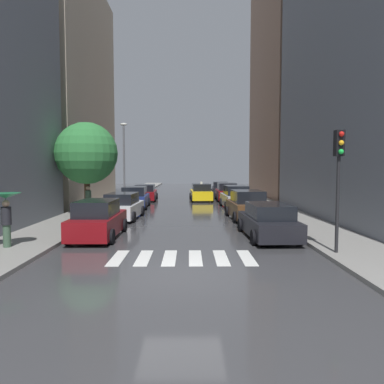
# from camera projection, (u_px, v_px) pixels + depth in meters

# --- Properties ---
(ground_plane) EXTENTS (28.00, 72.00, 0.04)m
(ground_plane) POSITION_uv_depth(u_px,v_px,m) (187.00, 201.00, 34.57)
(ground_plane) COLOR #39393B
(sidewalk_left) EXTENTS (3.00, 72.00, 0.15)m
(sidewalk_left) POSITION_uv_depth(u_px,v_px,m) (119.00, 200.00, 34.52)
(sidewalk_left) COLOR gray
(sidewalk_left) RESTS_ON ground
(sidewalk_right) EXTENTS (3.00, 72.00, 0.15)m
(sidewalk_right) POSITION_uv_depth(u_px,v_px,m) (254.00, 200.00, 34.62)
(sidewalk_right) COLOR gray
(sidewalk_right) RESTS_ON ground
(crosswalk_stripes) EXTENTS (4.95, 2.20, 0.01)m
(crosswalk_stripes) POSITION_uv_depth(u_px,v_px,m) (183.00, 258.00, 12.63)
(crosswalk_stripes) COLOR silver
(crosswalk_stripes) RESTS_ON ground
(building_left_mid) EXTENTS (6.00, 15.61, 19.84)m
(building_left_mid) POSITION_uv_depth(u_px,v_px,m) (62.00, 91.00, 31.94)
(building_left_mid) COLOR #B2A38C
(building_left_mid) RESTS_ON ground
(building_right_near) EXTENTS (6.00, 19.81, 21.80)m
(building_right_near) POSITION_uv_depth(u_px,v_px,m) (379.00, 31.00, 20.48)
(building_right_near) COLOR slate
(building_right_near) RESTS_ON ground
(building_right_mid) EXTENTS (6.00, 15.27, 24.27)m
(building_right_mid) POSITION_uv_depth(u_px,v_px,m) (290.00, 83.00, 38.50)
(building_right_mid) COLOR #8C6B56
(building_right_mid) RESTS_ON ground
(parked_car_left_nearest) EXTENTS (2.00, 4.48, 1.71)m
(parked_car_left_nearest) POSITION_uv_depth(u_px,v_px,m) (98.00, 220.00, 16.18)
(parked_car_left_nearest) COLOR maroon
(parked_car_left_nearest) RESTS_ON ground
(parked_car_left_second) EXTENTS (2.22, 4.52, 1.61)m
(parked_car_left_second) POSITION_uv_depth(u_px,v_px,m) (123.00, 207.00, 22.08)
(parked_car_left_second) COLOR silver
(parked_car_left_second) RESTS_ON ground
(parked_car_left_third) EXTENTS (2.23, 4.68, 1.67)m
(parked_car_left_third) POSITION_uv_depth(u_px,v_px,m) (135.00, 198.00, 28.17)
(parked_car_left_third) COLOR navy
(parked_car_left_third) RESTS_ON ground
(parked_car_left_fourth) EXTENTS (2.28, 4.59, 1.54)m
(parked_car_left_fourth) POSITION_uv_depth(u_px,v_px,m) (145.00, 193.00, 34.32)
(parked_car_left_fourth) COLOR maroon
(parked_car_left_fourth) RESTS_ON ground
(parked_car_right_nearest) EXTENTS (2.24, 4.84, 1.55)m
(parked_car_right_nearest) POSITION_uv_depth(u_px,v_px,m) (268.00, 222.00, 16.18)
(parked_car_right_nearest) COLOR black
(parked_car_right_nearest) RESTS_ON ground
(parked_car_right_second) EXTENTS (2.30, 4.55, 1.77)m
(parked_car_right_second) POSITION_uv_depth(u_px,v_px,m) (247.00, 206.00, 21.94)
(parked_car_right_second) COLOR brown
(parked_car_right_second) RESTS_ON ground
(parked_car_right_third) EXTENTS (2.20, 4.65, 1.76)m
(parked_car_right_third) POSITION_uv_depth(u_px,v_px,m) (235.00, 198.00, 28.03)
(parked_car_right_third) COLOR #B2B7BF
(parked_car_right_third) RESTS_ON ground
(parked_car_right_fourth) EXTENTS (2.08, 4.27, 1.70)m
(parked_car_right_fourth) POSITION_uv_depth(u_px,v_px,m) (227.00, 192.00, 34.23)
(parked_car_right_fourth) COLOR maroon
(parked_car_right_fourth) RESTS_ON ground
(parked_car_right_fifth) EXTENTS (2.17, 4.38, 1.54)m
(parked_car_right_fifth) POSITION_uv_depth(u_px,v_px,m) (220.00, 189.00, 40.87)
(parked_car_right_fifth) COLOR black
(parked_car_right_fifth) RESTS_ON ground
(taxi_midroad) EXTENTS (2.21, 4.70, 1.81)m
(taxi_midroad) POSITION_uv_depth(u_px,v_px,m) (201.00, 193.00, 34.28)
(taxi_midroad) COLOR yellow
(taxi_midroad) RESTS_ON ground
(pedestrian_near_tree) EXTENTS (1.09, 1.09, 2.05)m
(pedestrian_near_tree) POSITION_uv_depth(u_px,v_px,m) (6.00, 207.00, 13.57)
(pedestrian_near_tree) COLOR #38513D
(pedestrian_near_tree) RESTS_ON sidewalk_left
(pedestrian_far_side) EXTENTS (0.36, 0.36, 1.85)m
(pedestrian_far_side) POSITION_uv_depth(u_px,v_px,m) (88.00, 200.00, 22.51)
(pedestrian_far_side) COLOR navy
(pedestrian_far_side) RESTS_ON sidewalk_left
(street_tree_left) EXTENTS (3.86, 3.86, 5.82)m
(street_tree_left) POSITION_uv_depth(u_px,v_px,m) (86.00, 153.00, 22.54)
(street_tree_left) COLOR #513823
(street_tree_left) RESTS_ON sidewalk_left
(traffic_light_right_corner) EXTENTS (0.30, 0.42, 4.30)m
(traffic_light_right_corner) POSITION_uv_depth(u_px,v_px,m) (339.00, 164.00, 12.58)
(traffic_light_right_corner) COLOR black
(traffic_light_right_corner) RESTS_ON sidewalk_right
(lamp_post_left) EXTENTS (0.60, 0.28, 6.92)m
(lamp_post_left) POSITION_uv_depth(u_px,v_px,m) (124.00, 156.00, 32.08)
(lamp_post_left) COLOR #595B60
(lamp_post_left) RESTS_ON sidewalk_left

